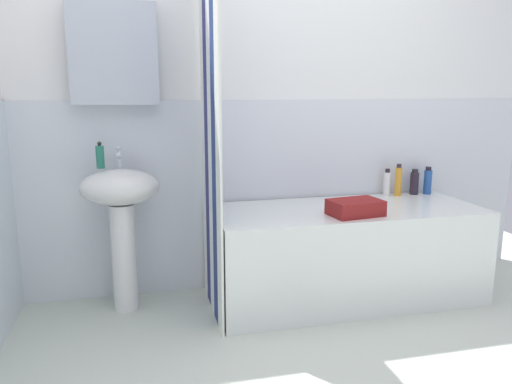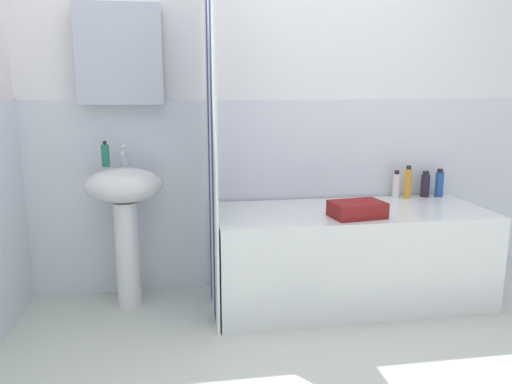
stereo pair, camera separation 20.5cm
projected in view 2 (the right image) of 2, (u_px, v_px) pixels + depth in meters
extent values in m
cube|color=white|center=(277.00, 100.00, 3.08)|extent=(3.60, 0.05, 2.40)
cube|color=silver|center=(277.00, 194.00, 3.17)|extent=(3.60, 0.02, 1.20)
cube|color=silver|center=(120.00, 55.00, 2.79)|extent=(0.48, 0.12, 0.56)
cylinder|color=white|center=(128.00, 254.00, 2.87)|extent=(0.14, 0.14, 0.63)
ellipsoid|color=silver|center=(124.00, 185.00, 2.79)|extent=(0.44, 0.34, 0.20)
cylinder|color=silver|center=(125.00, 161.00, 2.86)|extent=(0.03, 0.03, 0.05)
cylinder|color=silver|center=(123.00, 153.00, 2.81)|extent=(0.02, 0.10, 0.02)
sphere|color=silver|center=(124.00, 147.00, 2.85)|extent=(0.03, 0.03, 0.03)
cylinder|color=#23725B|center=(105.00, 156.00, 2.81)|extent=(0.05, 0.05, 0.13)
sphere|color=#262420|center=(105.00, 143.00, 2.79)|extent=(0.02, 0.02, 0.02)
cube|color=silver|center=(349.00, 255.00, 2.95)|extent=(1.60, 0.66, 0.57)
cube|color=white|center=(215.00, 143.00, 2.42)|extent=(0.01, 0.13, 2.00)
cube|color=navy|center=(213.00, 140.00, 2.55)|extent=(0.01, 0.13, 2.00)
cube|color=white|center=(211.00, 138.00, 2.68)|extent=(0.01, 0.13, 2.00)
cube|color=navy|center=(210.00, 136.00, 2.81)|extent=(0.01, 0.13, 2.00)
cube|color=white|center=(208.00, 134.00, 2.93)|extent=(0.01, 0.13, 2.00)
cylinder|color=#27539E|center=(439.00, 185.00, 3.24)|extent=(0.05, 0.05, 0.16)
cylinder|color=black|center=(440.00, 171.00, 3.22)|extent=(0.04, 0.04, 0.02)
cylinder|color=#2A212F|center=(425.00, 186.00, 3.24)|extent=(0.06, 0.06, 0.15)
cylinder|color=#232326|center=(426.00, 173.00, 3.22)|extent=(0.04, 0.04, 0.02)
cylinder|color=gold|center=(408.00, 184.00, 3.19)|extent=(0.04, 0.04, 0.19)
cylinder|color=#2C252E|center=(409.00, 167.00, 3.16)|extent=(0.03, 0.03, 0.02)
cylinder|color=white|center=(396.00, 186.00, 3.21)|extent=(0.04, 0.04, 0.16)
cylinder|color=#271B2A|center=(397.00, 172.00, 3.19)|extent=(0.03, 0.03, 0.02)
cube|color=maroon|center=(357.00, 209.00, 2.71)|extent=(0.31, 0.23, 0.09)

